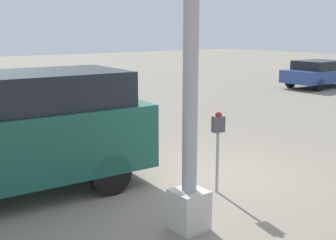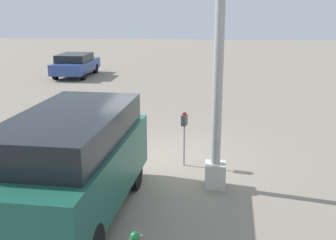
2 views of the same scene
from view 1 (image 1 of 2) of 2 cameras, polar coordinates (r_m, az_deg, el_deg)
ground_plane at (r=7.91m, az=5.36°, el=-7.59°), size 80.00×80.00×0.00m
parking_meter_near at (r=6.90m, az=6.80°, el=-1.80°), size 0.22×0.16×1.37m
lamp_post at (r=5.33m, az=3.12°, el=11.25°), size 0.44×0.44×6.63m
parked_van at (r=7.15m, az=-21.18°, el=-1.38°), size 4.71×2.14×2.00m
car_distant at (r=21.28m, az=19.87°, el=6.02°), size 3.89×1.77×1.27m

